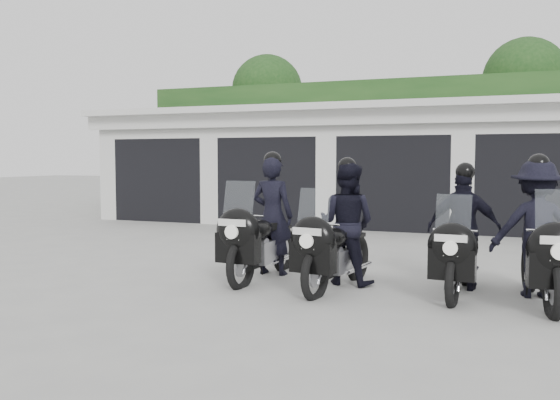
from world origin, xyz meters
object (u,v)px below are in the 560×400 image
(police_bike_b, at_px, (341,231))
(police_bike_a, at_px, (264,226))
(police_bike_d, at_px, (539,236))
(police_bike_c, at_px, (462,236))

(police_bike_b, bearing_deg, police_bike_a, -179.12)
(police_bike_b, bearing_deg, police_bike_d, 11.27)
(police_bike_a, xyz_separation_m, police_bike_c, (2.66, 0.04, -0.02))
(police_bike_b, xyz_separation_m, police_bike_c, (1.50, 0.20, -0.03))
(police_bike_d, bearing_deg, police_bike_a, 171.34)
(police_bike_a, xyz_separation_m, police_bike_b, (1.16, -0.16, 0.01))
(police_bike_a, height_order, police_bike_b, police_bike_a)
(police_bike_c, height_order, police_bike_d, police_bike_d)
(police_bike_a, distance_m, police_bike_d, 3.54)
(police_bike_a, height_order, police_bike_d, police_bike_a)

